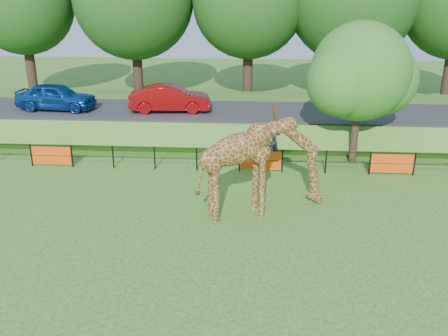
# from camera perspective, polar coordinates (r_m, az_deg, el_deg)

# --- Properties ---
(ground) EXTENTS (90.00, 90.00, 0.00)m
(ground) POSITION_cam_1_polar(r_m,az_deg,el_deg) (16.46, -6.54, -10.07)
(ground) COLOR #286619
(ground) RESTS_ON ground
(giraffe) EXTENTS (5.15, 2.81, 3.69)m
(giraffe) POSITION_cam_1_polar(r_m,az_deg,el_deg) (18.75, 4.48, 0.17)
(giraffe) COLOR #5B3612
(giraffe) RESTS_ON ground
(perimeter_fence) EXTENTS (28.07, 0.10, 1.10)m
(perimeter_fence) POSITION_cam_1_polar(r_m,az_deg,el_deg) (23.43, -3.14, 1.03)
(perimeter_fence) COLOR black
(perimeter_fence) RESTS_ON ground
(embankment) EXTENTS (40.00, 9.00, 1.30)m
(embankment) POSITION_cam_1_polar(r_m,az_deg,el_deg) (30.53, -1.42, 5.87)
(embankment) COLOR #286619
(embankment) RESTS_ON ground
(road) EXTENTS (40.00, 5.00, 0.12)m
(road) POSITION_cam_1_polar(r_m,az_deg,el_deg) (28.91, -1.71, 6.49)
(road) COLOR #2B2B2D
(road) RESTS_ON embankment
(car_blue) EXTENTS (4.64, 2.16, 1.54)m
(car_blue) POSITION_cam_1_polar(r_m,az_deg,el_deg) (30.45, -18.64, 7.75)
(car_blue) COLOR #1446A3
(car_blue) RESTS_ON road
(car_red) EXTENTS (4.67, 1.96, 1.50)m
(car_red) POSITION_cam_1_polar(r_m,az_deg,el_deg) (28.64, -6.18, 7.91)
(car_red) COLOR #A30B0D
(car_red) RESTS_ON road
(visitor) EXTENTS (0.58, 0.44, 1.44)m
(visitor) POSITION_cam_1_polar(r_m,az_deg,el_deg) (24.37, 5.63, 2.15)
(visitor) COLOR black
(visitor) RESTS_ON ground
(tree_east) EXTENTS (5.40, 4.71, 6.76)m
(tree_east) POSITION_cam_1_polar(r_m,az_deg,el_deg) (24.36, 15.50, 10.16)
(tree_east) COLOR black
(tree_east) RESTS_ON ground
(bg_tree_line) EXTENTS (37.30, 8.80, 11.82)m
(bg_tree_line) POSITION_cam_1_polar(r_m,az_deg,el_deg) (35.95, 2.68, 18.61)
(bg_tree_line) COLOR black
(bg_tree_line) RESTS_ON ground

